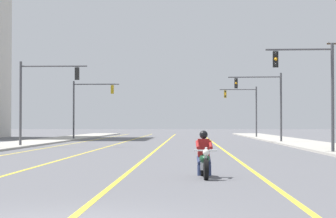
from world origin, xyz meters
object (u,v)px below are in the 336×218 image
at_px(traffic_signal_near_right, 314,82).
at_px(traffic_signal_mid_right, 266,97).
at_px(traffic_signal_near_left, 40,90).
at_px(motorcycle_with_rider, 204,159).
at_px(traffic_signal_far_right, 246,104).
at_px(traffic_signal_mid_left, 87,101).

distance_m(traffic_signal_near_right, traffic_signal_mid_right, 20.85).
height_order(traffic_signal_near_left, traffic_signal_mid_right, same).
bearing_deg(motorcycle_with_rider, traffic_signal_near_left, 113.43).
height_order(traffic_signal_mid_right, traffic_signal_far_right, same).
height_order(traffic_signal_near_right, traffic_signal_mid_right, same).
xyz_separation_m(motorcycle_with_rider, traffic_signal_mid_left, (-11.11, 46.70, 3.51)).
bearing_deg(motorcycle_with_rider, traffic_signal_near_right, 67.77).
relative_size(traffic_signal_near_right, traffic_signal_near_left, 1.00).
bearing_deg(traffic_signal_mid_left, traffic_signal_near_right, -60.11).
bearing_deg(traffic_signal_far_right, motorcycle_with_rider, -96.49).
height_order(motorcycle_with_rider, traffic_signal_near_left, traffic_signal_near_left).
distance_m(traffic_signal_near_left, traffic_signal_mid_left, 20.84).
height_order(traffic_signal_mid_right, traffic_signal_mid_left, same).
relative_size(traffic_signal_near_right, traffic_signal_far_right, 1.00).
bearing_deg(traffic_signal_mid_right, traffic_signal_near_right, -89.67).
distance_m(traffic_signal_near_right, traffic_signal_near_left, 20.30).
bearing_deg(traffic_signal_near_right, traffic_signal_mid_right, 90.33).
relative_size(traffic_signal_mid_right, traffic_signal_mid_left, 1.00).
bearing_deg(motorcycle_with_rider, traffic_signal_mid_left, 103.39).
xyz_separation_m(traffic_signal_near_right, traffic_signal_mid_left, (-17.65, 30.70, 0.07)).
xyz_separation_m(traffic_signal_mid_left, traffic_signal_far_right, (17.64, 10.66, -0.02)).
distance_m(traffic_signal_mid_left, traffic_signal_far_right, 20.61).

